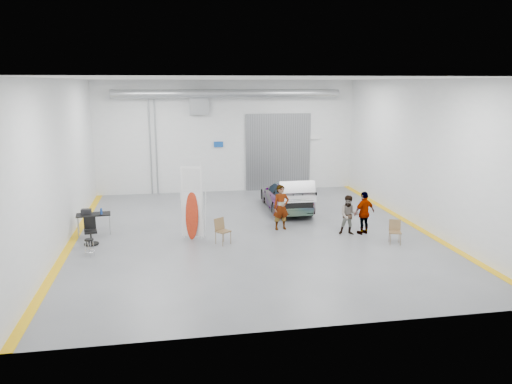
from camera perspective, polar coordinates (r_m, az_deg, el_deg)
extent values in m
plane|color=slate|center=(19.91, -0.48, -4.70)|extent=(16.00, 16.00, 0.00)
cube|color=silver|center=(19.38, -21.39, 3.08)|extent=(0.02, 16.00, 6.00)
cube|color=silver|center=(21.52, 18.28, 4.15)|extent=(0.02, 16.00, 6.00)
cube|color=silver|center=(27.11, -3.28, 6.34)|extent=(14.00, 0.02, 6.00)
cube|color=silver|center=(11.58, 6.02, -1.96)|extent=(14.00, 0.02, 6.00)
cube|color=white|center=(19.03, -0.51, 12.84)|extent=(14.00, 16.00, 0.02)
cube|color=gray|center=(27.60, 2.56, 4.58)|extent=(3.60, 0.12, 4.20)
cube|color=gray|center=(26.76, -6.55, 10.07)|extent=(1.00, 0.50, 1.20)
cylinder|color=gray|center=(26.37, -3.19, 11.18)|extent=(11.90, 0.44, 0.44)
cube|color=#13459B|center=(27.02, -4.31, 5.45)|extent=(0.50, 0.04, 0.30)
cube|color=white|center=(28.00, 6.60, 6.27)|extent=(0.70, 0.04, 0.25)
cylinder|color=gray|center=(26.91, -11.34, 5.01)|extent=(0.08, 0.08, 5.00)
cylinder|color=gray|center=(26.92, -11.98, 4.98)|extent=(0.08, 0.08, 5.00)
cube|color=#E4AC0C|center=(20.02, -20.29, -5.39)|extent=(0.30, 16.00, 0.01)
cube|color=#E4AC0C|center=(22.05, 17.41, -3.57)|extent=(0.30, 16.00, 0.01)
imported|color=silver|center=(23.44, 3.52, -0.40)|extent=(1.92, 4.63, 1.34)
imported|color=#91684F|center=(20.19, 2.89, -1.75)|extent=(0.73, 0.54, 1.85)
imported|color=slate|center=(19.85, 10.58, -2.61)|extent=(0.90, 0.77, 1.57)
imported|color=#9D5E34|center=(20.02, 12.27, -2.34)|extent=(1.08, 0.73, 1.72)
cube|color=white|center=(19.10, -7.09, -2.45)|extent=(0.81, 0.30, 1.79)
ellipsoid|color=red|center=(19.03, -7.07, -2.65)|extent=(0.54, 0.38, 1.88)
cube|color=white|center=(18.78, -7.19, 1.49)|extent=(0.78, 0.29, 0.94)
cylinder|color=white|center=(18.97, -8.17, -1.04)|extent=(0.02, 0.02, 2.98)
cylinder|color=white|center=(19.00, -6.08, -0.96)|extent=(0.02, 0.02, 2.98)
cube|color=brown|center=(18.48, -3.78, -4.50)|extent=(0.63, 0.62, 0.04)
cube|color=brown|center=(18.60, -3.86, -3.58)|extent=(0.43, 0.34, 0.44)
cube|color=brown|center=(19.17, 15.62, -4.44)|extent=(0.53, 0.51, 0.04)
cube|color=brown|center=(19.27, 15.42, -3.63)|extent=(0.43, 0.21, 0.40)
cylinder|color=black|center=(18.02, -18.54, -5.19)|extent=(0.30, 0.30, 0.04)
torus|color=silver|center=(18.14, -18.45, -6.43)|extent=(0.32, 0.32, 0.02)
cylinder|color=gray|center=(20.53, -19.76, -3.80)|extent=(0.03, 0.03, 0.77)
cylinder|color=gray|center=(20.35, -16.47, -3.71)|extent=(0.03, 0.03, 0.77)
cylinder|color=gray|center=(21.04, -19.52, -3.39)|extent=(0.03, 0.03, 0.77)
cylinder|color=gray|center=(20.86, -16.31, -3.30)|extent=(0.03, 0.03, 0.77)
cube|color=black|center=(20.58, -18.09, -2.45)|extent=(1.36, 0.79, 0.04)
cylinder|color=navy|center=(20.40, -17.26, -2.12)|extent=(0.09, 0.09, 0.24)
cube|color=black|center=(20.65, -18.83, -2.12)|extent=(0.38, 0.24, 0.19)
cylinder|color=black|center=(19.47, -18.29, -5.63)|extent=(0.54, 0.54, 0.04)
cylinder|color=black|center=(19.40, -18.33, -4.98)|extent=(0.06, 0.06, 0.46)
cube|color=black|center=(19.33, -18.38, -4.33)|extent=(0.52, 0.52, 0.07)
cube|color=black|center=(19.46, -18.35, -3.34)|extent=(0.43, 0.14, 0.48)
cube|color=silver|center=(21.34, 4.82, 0.20)|extent=(1.56, 0.95, 0.04)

